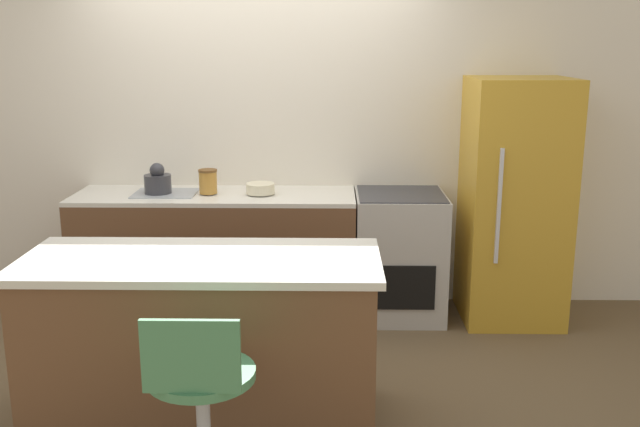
# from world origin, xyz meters

# --- Properties ---
(ground_plane) EXTENTS (14.00, 14.00, 0.00)m
(ground_plane) POSITION_xyz_m (0.00, 0.00, 0.00)
(ground_plane) COLOR brown
(wall_back) EXTENTS (8.00, 0.06, 2.60)m
(wall_back) POSITION_xyz_m (0.00, 0.67, 1.30)
(wall_back) COLOR silver
(wall_back) RESTS_ON ground_plane
(back_counter) EXTENTS (2.00, 0.62, 0.91)m
(back_counter) POSITION_xyz_m (-0.30, 0.33, 0.45)
(back_counter) COLOR brown
(back_counter) RESTS_ON ground_plane
(kitchen_island) EXTENTS (1.82, 0.75, 0.90)m
(kitchen_island) POSITION_xyz_m (-0.13, -1.19, 0.45)
(kitchen_island) COLOR brown
(kitchen_island) RESTS_ON ground_plane
(oven_range) EXTENTS (0.63, 0.63, 0.91)m
(oven_range) POSITION_xyz_m (1.03, 0.33, 0.45)
(oven_range) COLOR #B7B2A8
(oven_range) RESTS_ON ground_plane
(refrigerator) EXTENTS (0.68, 0.70, 1.72)m
(refrigerator) POSITION_xyz_m (1.82, 0.31, 0.86)
(refrigerator) COLOR gold
(refrigerator) RESTS_ON ground_plane
(stool_chair) EXTENTS (0.46, 0.46, 0.93)m
(stool_chair) POSITION_xyz_m (-0.01, -1.91, 0.46)
(stool_chair) COLOR #B7B7BC
(stool_chair) RESTS_ON ground_plane
(kettle) EXTENTS (0.19, 0.19, 0.22)m
(kettle) POSITION_xyz_m (-0.70, 0.31, 0.99)
(kettle) COLOR #333338
(kettle) RESTS_ON back_counter
(mixing_bowl) EXTENTS (0.20, 0.20, 0.07)m
(mixing_bowl) POSITION_xyz_m (0.03, 0.31, 0.95)
(mixing_bowl) COLOR beige
(mixing_bowl) RESTS_ON back_counter
(canister_jar) EXTENTS (0.13, 0.13, 0.17)m
(canister_jar) POSITION_xyz_m (-0.34, 0.31, 1.00)
(canister_jar) COLOR #B77F33
(canister_jar) RESTS_ON back_counter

